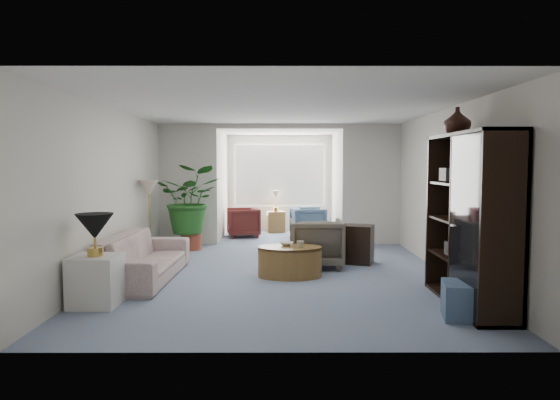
{
  "coord_description": "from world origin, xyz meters",
  "views": [
    {
      "loc": [
        -0.02,
        -7.31,
        1.66
      ],
      "look_at": [
        0.0,
        0.6,
        1.1
      ],
      "focal_mm": 32.03,
      "sensor_mm": 36.0,
      "label": 1
    }
  ],
  "objects_px": {
    "entertainment_cabinet": "(470,220)",
    "plant_pot": "(191,241)",
    "sofa": "(144,257)",
    "end_table": "(96,281)",
    "framed_picture": "(450,162)",
    "sunroom_chair_maroon": "(243,222)",
    "ottoman": "(467,301)",
    "coffee_cup": "(300,244)",
    "sunroom_chair_blue": "(308,222)",
    "floor_lamp": "(149,188)",
    "side_table_dark": "(356,244)",
    "coffee_bowl": "(286,244)",
    "coffee_table": "(290,262)",
    "cabinet_urn": "(457,121)",
    "table_lamp": "(95,226)",
    "wingback_chair": "(316,243)",
    "sunroom_table": "(276,222)"
  },
  "relations": [
    {
      "from": "coffee_bowl",
      "to": "plant_pot",
      "type": "bearing_deg",
      "value": 129.01
    },
    {
      "from": "plant_pot",
      "to": "sunroom_chair_blue",
      "type": "bearing_deg",
      "value": 36.16
    },
    {
      "from": "coffee_table",
      "to": "coffee_cup",
      "type": "xyz_separation_m",
      "value": [
        0.15,
        -0.1,
        0.28
      ]
    },
    {
      "from": "floor_lamp",
      "to": "ottoman",
      "type": "height_order",
      "value": "floor_lamp"
    },
    {
      "from": "end_table",
      "to": "side_table_dark",
      "type": "xyz_separation_m",
      "value": [
        3.47,
        2.53,
        0.03
      ]
    },
    {
      "from": "coffee_table",
      "to": "cabinet_urn",
      "type": "distance_m",
      "value": 3.04
    },
    {
      "from": "end_table",
      "to": "plant_pot",
      "type": "distance_m",
      "value": 3.9
    },
    {
      "from": "framed_picture",
      "to": "plant_pot",
      "type": "bearing_deg",
      "value": 149.58
    },
    {
      "from": "framed_picture",
      "to": "end_table",
      "type": "xyz_separation_m",
      "value": [
        -4.64,
        -1.41,
        -1.4
      ]
    },
    {
      "from": "floor_lamp",
      "to": "coffee_cup",
      "type": "distance_m",
      "value": 3.15
    },
    {
      "from": "wingback_chair",
      "to": "sunroom_table",
      "type": "xyz_separation_m",
      "value": [
        -0.68,
        4.14,
        -0.13
      ]
    },
    {
      "from": "end_table",
      "to": "coffee_cup",
      "type": "bearing_deg",
      "value": 29.66
    },
    {
      "from": "table_lamp",
      "to": "sunroom_chair_blue",
      "type": "bearing_deg",
      "value": 63.25
    },
    {
      "from": "floor_lamp",
      "to": "coffee_table",
      "type": "distance_m",
      "value": 3.06
    },
    {
      "from": "plant_pot",
      "to": "coffee_cup",
      "type": "bearing_deg",
      "value": -50.47
    },
    {
      "from": "table_lamp",
      "to": "coffee_table",
      "type": "bearing_deg",
      "value": 33.0
    },
    {
      "from": "coffee_bowl",
      "to": "plant_pot",
      "type": "distance_m",
      "value": 2.93
    },
    {
      "from": "table_lamp",
      "to": "coffee_cup",
      "type": "height_order",
      "value": "table_lamp"
    },
    {
      "from": "wingback_chair",
      "to": "end_table",
      "type": "bearing_deg",
      "value": 38.66
    },
    {
      "from": "end_table",
      "to": "coffee_cup",
      "type": "distance_m",
      "value": 2.85
    },
    {
      "from": "framed_picture",
      "to": "sunroom_chair_maroon",
      "type": "height_order",
      "value": "framed_picture"
    },
    {
      "from": "sofa",
      "to": "end_table",
      "type": "distance_m",
      "value": 1.37
    },
    {
      "from": "framed_picture",
      "to": "sofa",
      "type": "distance_m",
      "value": 4.64
    },
    {
      "from": "sofa",
      "to": "plant_pot",
      "type": "bearing_deg",
      "value": -4.04
    },
    {
      "from": "floor_lamp",
      "to": "cabinet_urn",
      "type": "bearing_deg",
      "value": -28.69
    },
    {
      "from": "framed_picture",
      "to": "sunroom_chair_blue",
      "type": "bearing_deg",
      "value": 113.12
    },
    {
      "from": "coffee_cup",
      "to": "cabinet_urn",
      "type": "bearing_deg",
      "value": -24.57
    },
    {
      "from": "coffee_bowl",
      "to": "wingback_chair",
      "type": "distance_m",
      "value": 0.8
    },
    {
      "from": "framed_picture",
      "to": "plant_pot",
      "type": "height_order",
      "value": "framed_picture"
    },
    {
      "from": "framed_picture",
      "to": "sunroom_chair_blue",
      "type": "distance_m",
      "value": 4.78
    },
    {
      "from": "sunroom_chair_maroon",
      "to": "ottoman",
      "type": "bearing_deg",
      "value": 15.91
    },
    {
      "from": "framed_picture",
      "to": "side_table_dark",
      "type": "distance_m",
      "value": 2.13
    },
    {
      "from": "entertainment_cabinet",
      "to": "ottoman",
      "type": "bearing_deg",
      "value": -112.19
    },
    {
      "from": "coffee_cup",
      "to": "plant_pot",
      "type": "height_order",
      "value": "coffee_cup"
    },
    {
      "from": "sunroom_chair_maroon",
      "to": "sunroom_table",
      "type": "relative_size",
      "value": 1.43
    },
    {
      "from": "coffee_bowl",
      "to": "sofa",
      "type": "bearing_deg",
      "value": -172.91
    },
    {
      "from": "ottoman",
      "to": "sunroom_table",
      "type": "bearing_deg",
      "value": 106.95
    },
    {
      "from": "entertainment_cabinet",
      "to": "plant_pot",
      "type": "distance_m",
      "value": 5.6
    },
    {
      "from": "side_table_dark",
      "to": "sunroom_chair_maroon",
      "type": "height_order",
      "value": "sunroom_chair_maroon"
    },
    {
      "from": "side_table_dark",
      "to": "table_lamp",
      "type": "bearing_deg",
      "value": -143.87
    },
    {
      "from": "floor_lamp",
      "to": "entertainment_cabinet",
      "type": "bearing_deg",
      "value": -33.31
    },
    {
      "from": "side_table_dark",
      "to": "coffee_bowl",
      "type": "bearing_deg",
      "value": -142.3
    },
    {
      "from": "wingback_chair",
      "to": "cabinet_urn",
      "type": "bearing_deg",
      "value": 133.64
    },
    {
      "from": "floor_lamp",
      "to": "cabinet_urn",
      "type": "relative_size",
      "value": 1.03
    },
    {
      "from": "framed_picture",
      "to": "sunroom_chair_blue",
      "type": "height_order",
      "value": "framed_picture"
    },
    {
      "from": "floor_lamp",
      "to": "coffee_cup",
      "type": "bearing_deg",
      "value": -31.55
    },
    {
      "from": "table_lamp",
      "to": "ottoman",
      "type": "bearing_deg",
      "value": -7.05
    },
    {
      "from": "coffee_bowl",
      "to": "cabinet_urn",
      "type": "distance_m",
      "value": 2.96
    },
    {
      "from": "ottoman",
      "to": "coffee_cup",
      "type": "bearing_deg",
      "value": 131.67
    },
    {
      "from": "framed_picture",
      "to": "cabinet_urn",
      "type": "relative_size",
      "value": 1.43
    }
  ]
}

